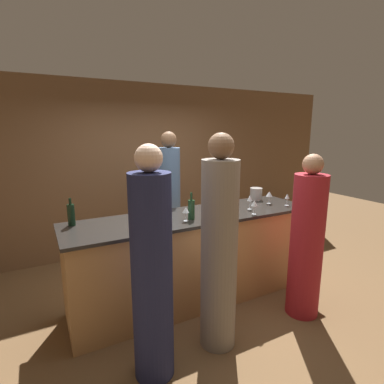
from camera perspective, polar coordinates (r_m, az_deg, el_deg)
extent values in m
plane|color=brown|center=(3.95, 0.62, -19.43)|extent=(14.00, 14.00, 0.00)
cube|color=brown|center=(5.18, -9.54, 4.46)|extent=(8.00, 0.06, 2.80)
cube|color=#B27F4C|center=(3.70, 0.64, -12.55)|extent=(2.93, 0.73, 1.04)
cube|color=black|center=(3.52, 0.66, -4.57)|extent=(2.99, 0.79, 0.04)
cylinder|color=#4C6B93|center=(4.25, -4.27, -3.82)|extent=(0.30, 0.30, 1.81)
sphere|color=brown|center=(4.10, -4.49, 9.93)|extent=(0.22, 0.22, 0.22)
cylinder|color=#1E234C|center=(2.52, -7.60, -16.17)|extent=(0.33, 0.33, 1.73)
sphere|color=beige|center=(2.24, -8.27, 6.42)|extent=(0.21, 0.21, 0.21)
cylinder|color=gray|center=(2.83, 5.16, -12.15)|extent=(0.34, 0.34, 1.79)
sphere|color=brown|center=(2.60, 5.57, 8.71)|extent=(0.23, 0.23, 0.23)
cylinder|color=maroon|center=(3.54, 20.93, -9.68)|extent=(0.35, 0.35, 1.59)
sphere|color=#A37556|center=(3.33, 22.07, 4.94)|extent=(0.21, 0.21, 0.21)
cylinder|color=black|center=(3.21, 3.47, -3.87)|extent=(0.07, 0.07, 0.22)
cylinder|color=black|center=(3.17, 3.50, -1.32)|extent=(0.03, 0.03, 0.07)
cylinder|color=#19381E|center=(3.31, -0.13, -3.37)|extent=(0.08, 0.08, 0.21)
cylinder|color=#19381E|center=(3.28, -0.13, -0.84)|extent=(0.03, 0.03, 0.09)
cylinder|color=black|center=(3.33, -22.02, -4.08)|extent=(0.08, 0.08, 0.22)
cylinder|color=black|center=(3.30, -22.21, -1.66)|extent=(0.03, 0.03, 0.07)
cylinder|color=#9E9993|center=(4.33, 12.10, -0.34)|extent=(0.17, 0.17, 0.17)
cylinder|color=silver|center=(3.09, -8.96, -6.69)|extent=(0.05, 0.05, 0.00)
cylinder|color=silver|center=(3.07, -8.99, -5.79)|extent=(0.01, 0.01, 0.10)
cone|color=silver|center=(3.05, -9.04, -4.40)|extent=(0.07, 0.07, 0.06)
cylinder|color=silver|center=(3.80, 10.88, -3.23)|extent=(0.05, 0.05, 0.00)
cylinder|color=silver|center=(3.79, 10.91, -2.43)|extent=(0.01, 0.01, 0.10)
cone|color=silver|center=(3.77, 10.97, -1.12)|extent=(0.06, 0.06, 0.07)
cylinder|color=silver|center=(4.11, 17.57, -2.44)|extent=(0.05, 0.05, 0.00)
cylinder|color=silver|center=(4.10, 17.61, -1.81)|extent=(0.01, 0.01, 0.09)
cone|color=silver|center=(4.08, 17.68, -0.75)|extent=(0.06, 0.06, 0.07)
cylinder|color=silver|center=(3.66, 6.14, -3.65)|extent=(0.05, 0.05, 0.00)
cylinder|color=silver|center=(3.65, 6.16, -2.92)|extent=(0.01, 0.01, 0.09)
cone|color=silver|center=(3.63, 6.19, -1.67)|extent=(0.08, 0.08, 0.07)
cylinder|color=silver|center=(4.15, 14.39, -2.12)|extent=(0.05, 0.05, 0.00)
cylinder|color=silver|center=(4.14, 14.42, -1.45)|extent=(0.01, 0.01, 0.09)
cone|color=silver|center=(4.12, 14.48, -0.36)|extent=(0.08, 0.08, 0.07)
cylinder|color=silver|center=(3.59, 11.71, -4.16)|extent=(0.05, 0.05, 0.00)
cylinder|color=silver|center=(3.58, 11.74, -3.36)|extent=(0.01, 0.01, 0.10)
cone|color=silver|center=(3.56, 11.80, -2.07)|extent=(0.07, 0.07, 0.07)
cylinder|color=silver|center=(3.26, -1.17, -5.53)|extent=(0.05, 0.05, 0.00)
cylinder|color=silver|center=(3.25, -1.17, -4.71)|extent=(0.01, 0.01, 0.09)
cone|color=silver|center=(3.23, -1.18, -3.44)|extent=(0.07, 0.07, 0.06)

